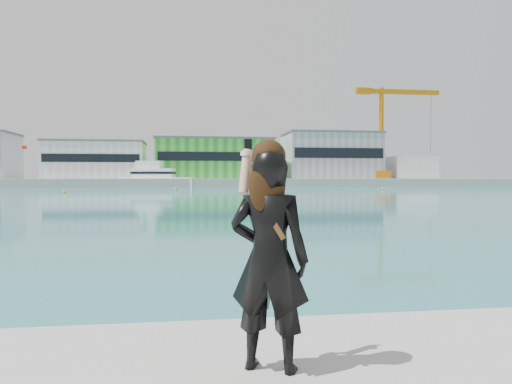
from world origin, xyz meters
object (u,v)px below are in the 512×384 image
at_px(motor_yacht, 155,177).
at_px(dock_crane, 386,129).
at_px(buoy_extra, 176,190).
at_px(buoy_near, 383,190).
at_px(buoy_far, 65,193).
at_px(woman, 269,253).

bearing_deg(motor_yacht, dock_crane, 20.11).
bearing_deg(dock_crane, buoy_extra, -148.51).
bearing_deg(motor_yacht, buoy_near, -23.48).
relative_size(buoy_far, buoy_extra, 1.00).
distance_m(motor_yacht, woman, 114.88).
distance_m(dock_crane, buoy_near, 45.12).
height_order(buoy_near, woman, woman).
distance_m(buoy_far, buoy_extra, 22.60).
relative_size(dock_crane, woman, 13.25).
bearing_deg(woman, buoy_extra, -65.33).
bearing_deg(buoy_far, buoy_near, 10.95).
xyz_separation_m(buoy_far, buoy_extra, (16.02, 15.94, 0.00)).
bearing_deg(buoy_far, motor_yacht, 75.22).
bearing_deg(buoy_far, buoy_extra, 44.85).
xyz_separation_m(buoy_near, woman, (-35.82, -83.41, 1.72)).
xyz_separation_m(buoy_near, buoy_far, (-53.73, -10.39, 0.00)).
bearing_deg(motor_yacht, woman, -73.85).
xyz_separation_m(dock_crane, buoy_extra, (-54.65, -33.47, -15.07)).
bearing_deg(buoy_extra, dock_crane, 31.49).
distance_m(motor_yacht, buoy_near, 53.00).
height_order(dock_crane, buoy_near, dock_crane).
distance_m(dock_crane, woman, 133.98).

